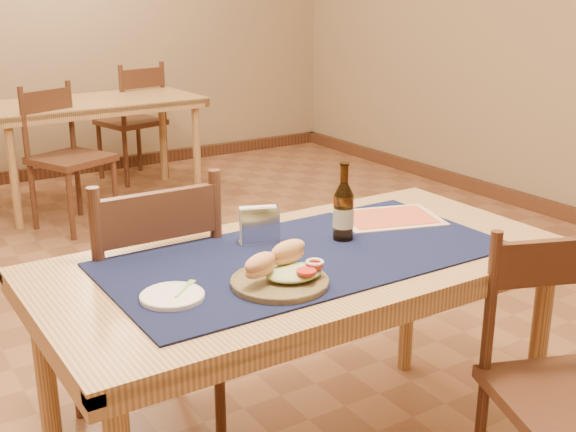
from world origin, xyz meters
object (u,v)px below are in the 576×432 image
back_table (93,111)px  chair_main_far (146,303)px  main_table (306,282)px  chair_main_near (565,385)px  sandwich_plate (282,274)px  napkin_holder (260,226)px  beer_bottle (343,211)px

back_table → chair_main_far: (-0.80, -2.92, -0.16)m
main_table → chair_main_near: 0.79m
chair_main_far → main_table: bearing=-52.9°
sandwich_plate → main_table: bearing=39.6°
chair_main_far → back_table: bearing=74.7°
napkin_holder → sandwich_plate: bearing=-110.4°
main_table → napkin_holder: (-0.06, 0.17, 0.14)m
beer_bottle → napkin_holder: beer_bottle is taller
main_table → back_table: (0.45, 3.37, 0.00)m
chair_main_far → napkin_holder: size_ratio=7.00×
napkin_holder → main_table: bearing=-69.4°
sandwich_plate → beer_bottle: beer_bottle is taller
main_table → back_table: same height
main_table → beer_bottle: bearing=15.9°
chair_main_near → sandwich_plate: 0.86m
sandwich_plate → napkin_holder: size_ratio=1.92×
beer_bottle → sandwich_plate: bearing=-150.8°
main_table → chair_main_near: bearing=-51.3°
main_table → beer_bottle: size_ratio=6.41×
beer_bottle → chair_main_near: bearing=-64.9°
napkin_holder → back_table: bearing=80.8°
chair_main_near → sandwich_plate: chair_main_near is taller
back_table → sandwich_plate: (-0.64, -3.52, 0.12)m
back_table → sandwich_plate: bearing=-100.2°
chair_main_near → beer_bottle: beer_bottle is taller
chair_main_far → sandwich_plate: chair_main_far is taller
back_table → beer_bottle: size_ratio=6.04×
back_table → sandwich_plate: sandwich_plate is taller
back_table → napkin_holder: (-0.52, -3.20, 0.14)m
sandwich_plate → beer_bottle: 0.41m
main_table → beer_bottle: 0.26m
chair_main_far → chair_main_near: chair_main_far is taller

